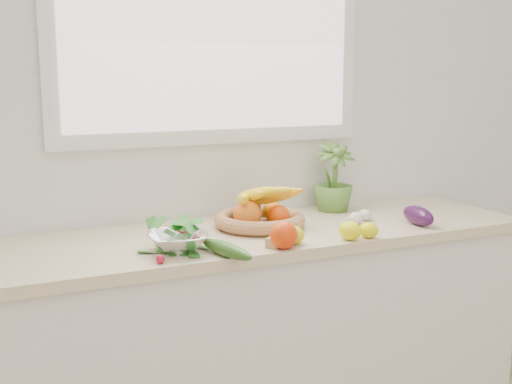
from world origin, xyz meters
name	(u,v)px	position (x,y,z in m)	size (l,w,h in m)	color
back_wall	(211,106)	(0.00, 2.25, 1.35)	(4.50, 0.02, 2.70)	white
counter_cabinet	(242,350)	(0.00, 1.95, 0.43)	(2.20, 0.58, 0.86)	silver
countertop	(242,237)	(0.00, 1.95, 0.88)	(2.24, 0.62, 0.04)	beige
window_frame	(211,2)	(0.00, 2.23, 1.75)	(1.30, 0.03, 1.10)	white
window_pane	(213,2)	(0.00, 2.21, 1.75)	(1.18, 0.01, 0.98)	white
orange_loose	(284,235)	(0.04, 1.68, 0.95)	(0.09, 0.09, 0.09)	#EA3907
lemon_a	(350,231)	(0.30, 1.68, 0.93)	(0.07, 0.08, 0.07)	#E8EB0C
lemon_b	(294,235)	(0.10, 1.72, 0.93)	(0.06, 0.08, 0.06)	#D6CF0B
lemon_c	(369,230)	(0.38, 1.68, 0.93)	(0.06, 0.07, 0.06)	yellow
apple	(183,231)	(-0.25, 1.89, 0.94)	(0.08, 0.08, 0.08)	#A80D12
ginger	(277,241)	(0.03, 1.72, 0.92)	(0.10, 0.04, 0.03)	tan
garlic_a	(365,215)	(0.52, 1.92, 0.92)	(0.05, 0.05, 0.05)	beige
garlic_b	(415,211)	(0.76, 1.90, 0.92)	(0.05, 0.05, 0.04)	beige
garlic_c	(356,218)	(0.45, 1.88, 0.92)	(0.06, 0.06, 0.05)	silver
eggplant	(418,216)	(0.67, 1.77, 0.94)	(0.07, 0.18, 0.07)	#340F39
cucumber	(226,249)	(-0.17, 1.67, 0.92)	(0.05, 0.26, 0.05)	#285318
radish	(160,259)	(-0.39, 1.68, 0.91)	(0.03, 0.03, 0.03)	red
potted_herb	(333,178)	(0.51, 2.13, 1.04)	(0.17, 0.17, 0.31)	#548430
fruit_basket	(259,214)	(0.09, 1.99, 0.95)	(0.44, 0.44, 0.18)	tan
colander_with_spinach	(178,236)	(-0.30, 1.79, 0.96)	(0.23, 0.23, 0.11)	silver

